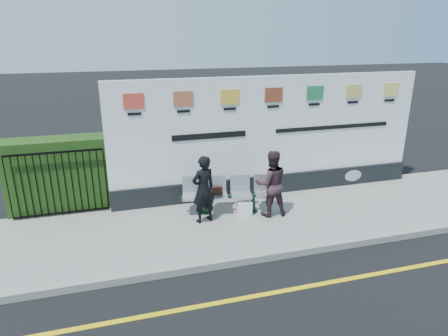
% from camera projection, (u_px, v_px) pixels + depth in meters
% --- Properties ---
extents(ground, '(80.00, 80.00, 0.00)m').
position_uv_depth(ground, '(325.00, 284.00, 6.89)').
color(ground, black).
extents(pavement, '(14.00, 3.00, 0.12)m').
position_uv_depth(pavement, '(270.00, 218.00, 9.14)').
color(pavement, gray).
rests_on(pavement, ground).
extents(kerb, '(14.00, 0.18, 0.14)m').
position_uv_depth(kerb, '(299.00, 251.00, 7.78)').
color(kerb, gray).
rests_on(kerb, ground).
extents(yellow_line, '(14.00, 0.10, 0.01)m').
position_uv_depth(yellow_line, '(325.00, 283.00, 6.89)').
color(yellow_line, yellow).
rests_on(yellow_line, ground).
extents(billboard, '(8.00, 0.30, 3.00)m').
position_uv_depth(billboard, '(270.00, 144.00, 10.05)').
color(billboard, black).
rests_on(billboard, pavement).
extents(hedge, '(2.35, 0.70, 1.70)m').
position_uv_depth(hedge, '(60.00, 174.00, 9.30)').
color(hedge, '#224414').
rests_on(hedge, pavement).
extents(railing, '(2.05, 0.06, 1.54)m').
position_uv_depth(railing, '(58.00, 184.00, 8.92)').
color(railing, black).
rests_on(railing, pavement).
extents(bench, '(2.20, 0.96, 0.46)m').
position_uv_depth(bench, '(229.00, 203.00, 9.23)').
color(bench, '#ADB2B6').
rests_on(bench, pavement).
extents(woman_left, '(0.64, 0.52, 1.52)m').
position_uv_depth(woman_left, '(203.00, 189.00, 8.64)').
color(woman_left, black).
rests_on(woman_left, pavement).
extents(woman_right, '(0.79, 0.64, 1.54)m').
position_uv_depth(woman_right, '(271.00, 183.00, 8.94)').
color(woman_right, '#37242A').
rests_on(woman_right, pavement).
extents(handbag_brown, '(0.25, 0.12, 0.19)m').
position_uv_depth(handbag_brown, '(217.00, 191.00, 9.11)').
color(handbag_brown, black).
rests_on(handbag_brown, bench).
extents(carrier_bag_white, '(0.33, 0.20, 0.33)m').
position_uv_depth(carrier_bag_white, '(244.00, 208.00, 9.12)').
color(carrier_bag_white, white).
rests_on(carrier_bag_white, pavement).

